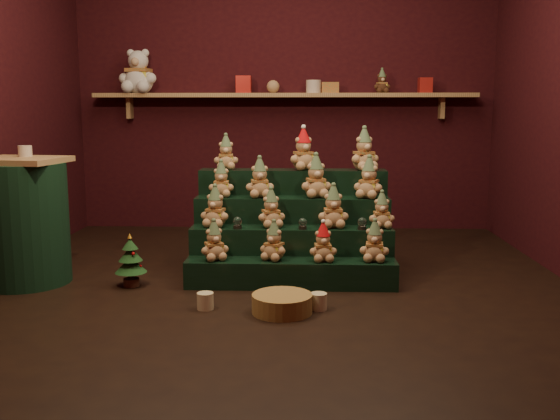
{
  "coord_description": "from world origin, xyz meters",
  "views": [
    {
      "loc": [
        0.19,
        -4.12,
        1.17
      ],
      "look_at": [
        0.02,
        0.25,
        0.46
      ],
      "focal_mm": 40.0,
      "sensor_mm": 36.0,
      "label": 1
    }
  ],
  "objects_px": {
    "snow_globe_b": "(303,224)",
    "side_table": "(23,222)",
    "snow_globe_a": "(237,223)",
    "white_bear": "(138,66)",
    "wicker_basket": "(282,303)",
    "snow_globe_c": "(362,223)",
    "brown_bear": "(382,81)",
    "mini_christmas_tree": "(131,261)",
    "riser_tier_front": "(291,274)",
    "mug_left": "(205,301)",
    "mug_right": "(319,301)"
  },
  "relations": [
    {
      "from": "snow_globe_b",
      "to": "side_table",
      "type": "relative_size",
      "value": 0.09
    },
    {
      "from": "snow_globe_a",
      "to": "white_bear",
      "type": "relative_size",
      "value": 0.16
    },
    {
      "from": "snow_globe_a",
      "to": "wicker_basket",
      "type": "distance_m",
      "value": 0.85
    },
    {
      "from": "snow_globe_c",
      "to": "brown_bear",
      "type": "distance_m",
      "value": 2.08
    },
    {
      "from": "wicker_basket",
      "to": "white_bear",
      "type": "bearing_deg",
      "value": 120.19
    },
    {
      "from": "mini_christmas_tree",
      "to": "riser_tier_front",
      "type": "bearing_deg",
      "value": 1.32
    },
    {
      "from": "riser_tier_front",
      "to": "snow_globe_b",
      "type": "height_order",
      "value": "snow_globe_b"
    },
    {
      "from": "mug_left",
      "to": "riser_tier_front",
      "type": "bearing_deg",
      "value": 44.75
    },
    {
      "from": "side_table",
      "to": "mug_left",
      "type": "height_order",
      "value": "side_table"
    },
    {
      "from": "riser_tier_front",
      "to": "mug_right",
      "type": "height_order",
      "value": "riser_tier_front"
    },
    {
      "from": "side_table",
      "to": "mug_left",
      "type": "bearing_deg",
      "value": -13.12
    },
    {
      "from": "mug_right",
      "to": "wicker_basket",
      "type": "height_order",
      "value": "wicker_basket"
    },
    {
      "from": "mug_left",
      "to": "mug_right",
      "type": "bearing_deg",
      "value": 1.43
    },
    {
      "from": "snow_globe_b",
      "to": "snow_globe_c",
      "type": "distance_m",
      "value": 0.4
    },
    {
      "from": "riser_tier_front",
      "to": "wicker_basket",
      "type": "relative_size",
      "value": 3.98
    },
    {
      "from": "mini_christmas_tree",
      "to": "wicker_basket",
      "type": "relative_size",
      "value": 1.02
    },
    {
      "from": "side_table",
      "to": "riser_tier_front",
      "type": "bearing_deg",
      "value": 7.65
    },
    {
      "from": "wicker_basket",
      "to": "brown_bear",
      "type": "bearing_deg",
      "value": 71.2
    },
    {
      "from": "snow_globe_a",
      "to": "wicker_basket",
      "type": "relative_size",
      "value": 0.24
    },
    {
      "from": "riser_tier_front",
      "to": "brown_bear",
      "type": "height_order",
      "value": "brown_bear"
    },
    {
      "from": "white_bear",
      "to": "snow_globe_c",
      "type": "bearing_deg",
      "value": -36.19
    },
    {
      "from": "snow_globe_a",
      "to": "mini_christmas_tree",
      "type": "bearing_deg",
      "value": -165.15
    },
    {
      "from": "snow_globe_c",
      "to": "wicker_basket",
      "type": "bearing_deg",
      "value": -126.59
    },
    {
      "from": "snow_globe_a",
      "to": "side_table",
      "type": "bearing_deg",
      "value": -175.01
    },
    {
      "from": "side_table",
      "to": "wicker_basket",
      "type": "bearing_deg",
      "value": -9.28
    },
    {
      "from": "riser_tier_front",
      "to": "white_bear",
      "type": "xyz_separation_m",
      "value": [
        -1.48,
        1.94,
        1.49
      ]
    },
    {
      "from": "riser_tier_front",
      "to": "snow_globe_b",
      "type": "xyz_separation_m",
      "value": [
        0.08,
        0.16,
        0.31
      ]
    },
    {
      "from": "snow_globe_a",
      "to": "wicker_basket",
      "type": "xyz_separation_m",
      "value": [
        0.33,
        -0.7,
        -0.35
      ]
    },
    {
      "from": "snow_globe_b",
      "to": "mini_christmas_tree",
      "type": "distance_m",
      "value": 1.18
    },
    {
      "from": "riser_tier_front",
      "to": "wicker_basket",
      "type": "height_order",
      "value": "riser_tier_front"
    },
    {
      "from": "side_table",
      "to": "white_bear",
      "type": "distance_m",
      "value": 2.25
    },
    {
      "from": "mug_left",
      "to": "mug_right",
      "type": "xyz_separation_m",
      "value": [
        0.67,
        0.02,
        0.0
      ]
    },
    {
      "from": "riser_tier_front",
      "to": "snow_globe_c",
      "type": "relative_size",
      "value": 16.6
    },
    {
      "from": "side_table",
      "to": "white_bear",
      "type": "height_order",
      "value": "white_bear"
    },
    {
      "from": "mini_christmas_tree",
      "to": "brown_bear",
      "type": "bearing_deg",
      "value": 46.43
    },
    {
      "from": "mug_right",
      "to": "riser_tier_front",
      "type": "bearing_deg",
      "value": 110.24
    },
    {
      "from": "mug_left",
      "to": "brown_bear",
      "type": "relative_size",
      "value": 0.45
    },
    {
      "from": "wicker_basket",
      "to": "white_bear",
      "type": "height_order",
      "value": "white_bear"
    },
    {
      "from": "mug_left",
      "to": "wicker_basket",
      "type": "height_order",
      "value": "wicker_basket"
    },
    {
      "from": "snow_globe_b",
      "to": "side_table",
      "type": "distance_m",
      "value": 1.89
    },
    {
      "from": "brown_bear",
      "to": "riser_tier_front",
      "type": "bearing_deg",
      "value": -121.27
    },
    {
      "from": "mini_christmas_tree",
      "to": "brown_bear",
      "type": "height_order",
      "value": "brown_bear"
    },
    {
      "from": "side_table",
      "to": "white_bear",
      "type": "xyz_separation_m",
      "value": [
        0.32,
        1.91,
        1.15
      ]
    },
    {
      "from": "snow_globe_a",
      "to": "side_table",
      "type": "distance_m",
      "value": 1.44
    },
    {
      "from": "snow_globe_c",
      "to": "snow_globe_b",
      "type": "bearing_deg",
      "value": 180.0
    },
    {
      "from": "side_table",
      "to": "wicker_basket",
      "type": "relative_size",
      "value": 2.42
    },
    {
      "from": "mini_christmas_tree",
      "to": "brown_bear",
      "type": "relative_size",
      "value": 1.64
    },
    {
      "from": "snow_globe_b",
      "to": "white_bear",
      "type": "distance_m",
      "value": 2.65
    },
    {
      "from": "riser_tier_front",
      "to": "mug_left",
      "type": "distance_m",
      "value": 0.7
    },
    {
      "from": "snow_globe_b",
      "to": "side_table",
      "type": "xyz_separation_m",
      "value": [
        -1.88,
        -0.13,
        0.02
      ]
    }
  ]
}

